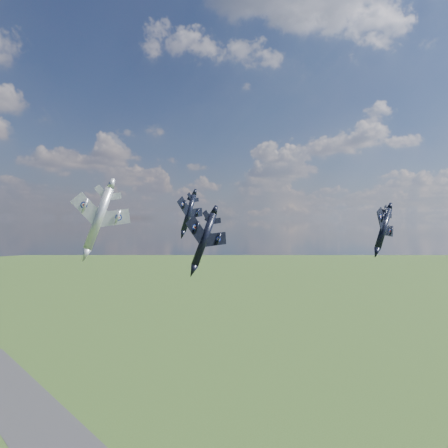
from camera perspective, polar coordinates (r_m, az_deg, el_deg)
jet_lead_navy at (r=83.28m, az=-2.60°, el=-2.02°), size 11.81×15.36×7.01m
jet_right_navy at (r=99.99m, az=20.10°, el=-0.58°), size 11.44×15.04×8.07m
jet_high_navy at (r=118.32m, az=-4.62°, el=1.46°), size 12.75×15.95×6.69m
jet_left_silver at (r=76.10m, az=-16.06°, el=0.69°), size 15.68×17.90×6.54m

